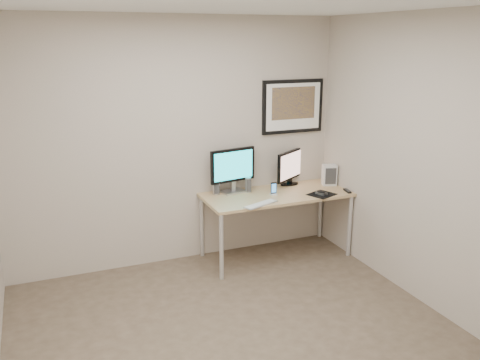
# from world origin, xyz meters

# --- Properties ---
(floor) EXTENTS (3.60, 3.60, 0.00)m
(floor) POSITION_xyz_m (0.00, 0.00, 0.00)
(floor) COLOR #483C2D
(floor) RESTS_ON ground
(room) EXTENTS (3.60, 3.60, 3.60)m
(room) POSITION_xyz_m (0.00, 0.45, 1.64)
(room) COLOR white
(room) RESTS_ON ground
(desk) EXTENTS (1.60, 0.70, 0.73)m
(desk) POSITION_xyz_m (1.00, 1.35, 0.66)
(desk) COLOR #9D754C
(desk) RESTS_ON floor
(framed_art) EXTENTS (0.75, 0.04, 0.60)m
(framed_art) POSITION_xyz_m (1.35, 1.68, 1.62)
(framed_art) COLOR black
(framed_art) RESTS_ON room
(monitor_large) EXTENTS (0.53, 0.21, 0.49)m
(monitor_large) POSITION_xyz_m (0.58, 1.58, 1.00)
(monitor_large) COLOR #A7A7AC
(monitor_large) RESTS_ON desk
(monitor_tv) EXTENTS (0.45, 0.30, 0.40)m
(monitor_tv) POSITION_xyz_m (1.29, 1.60, 0.94)
(monitor_tv) COLOR black
(monitor_tv) RESTS_ON desk
(speaker_left) EXTENTS (0.09, 0.09, 0.19)m
(speaker_left) POSITION_xyz_m (0.39, 1.58, 0.83)
(speaker_left) COLOR #A7A7AC
(speaker_left) RESTS_ON desk
(speaker_right) EXTENTS (0.08, 0.08, 0.17)m
(speaker_right) POSITION_xyz_m (0.74, 1.52, 0.81)
(speaker_right) COLOR #A7A7AC
(speaker_right) RESTS_ON desk
(phone_dock) EXTENTS (0.07, 0.07, 0.14)m
(phone_dock) POSITION_xyz_m (0.95, 1.32, 0.80)
(phone_dock) COLOR black
(phone_dock) RESTS_ON desk
(keyboard) EXTENTS (0.41, 0.25, 0.01)m
(keyboard) POSITION_xyz_m (0.68, 1.06, 0.74)
(keyboard) COLOR #B9B9BE
(keyboard) RESTS_ON desk
(mousepad) EXTENTS (0.34, 0.32, 0.00)m
(mousepad) POSITION_xyz_m (1.44, 1.13, 0.73)
(mousepad) COLOR black
(mousepad) RESTS_ON desk
(mouse) EXTENTS (0.10, 0.13, 0.04)m
(mouse) POSITION_xyz_m (1.43, 1.13, 0.75)
(mouse) COLOR black
(mouse) RESTS_ON mousepad
(remote) EXTENTS (0.07, 0.16, 0.02)m
(remote) POSITION_xyz_m (1.76, 1.12, 0.74)
(remote) COLOR black
(remote) RESTS_ON desk
(fan_unit) EXTENTS (0.18, 0.15, 0.24)m
(fan_unit) POSITION_xyz_m (1.71, 1.43, 0.85)
(fan_unit) COLOR silver
(fan_unit) RESTS_ON desk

